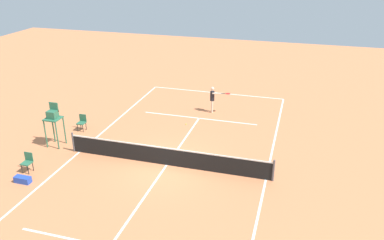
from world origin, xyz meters
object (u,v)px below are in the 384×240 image
object	(u,v)px
tennis_ball	(186,124)
courtside_chair_mid	(82,122)
courtside_chair_near	(27,161)
player_serving	(213,97)
equipment_bag	(23,180)
umpire_chair	(53,118)

from	to	relation	value
tennis_ball	courtside_chair_mid	size ratio (longest dim) A/B	0.07
courtside_chair_near	courtside_chair_mid	size ratio (longest dim) A/B	1.00
player_serving	equipment_bag	world-z (taller)	player_serving
tennis_ball	umpire_chair	world-z (taller)	umpire_chair
player_serving	equipment_bag	distance (m)	12.40
courtside_chair_near	equipment_bag	size ratio (longest dim) A/B	1.25
umpire_chair	courtside_chair_mid	xyz separation A→B (m)	(-0.32, -2.11, -1.07)
tennis_ball	courtside_chair_mid	distance (m)	6.13
tennis_ball	courtside_chair_mid	xyz separation A→B (m)	(5.61, 2.42, 0.50)
courtside_chair_near	courtside_chair_mid	world-z (taller)	same
umpire_chair	courtside_chair_mid	distance (m)	2.39
player_serving	tennis_ball	xyz separation A→B (m)	(1.09, 2.40, -1.00)
umpire_chair	courtside_chair_near	size ratio (longest dim) A/B	2.54
umpire_chair	equipment_bag	distance (m)	4.02
player_serving	courtside_chair_mid	size ratio (longest dim) A/B	1.82
courtside_chair_mid	equipment_bag	size ratio (longest dim) A/B	1.25
tennis_ball	umpire_chair	distance (m)	7.63
courtside_chair_near	tennis_ball	bearing A→B (deg)	-127.71
courtside_chair_mid	equipment_bag	distance (m)	5.82
equipment_bag	courtside_chair_mid	bearing A→B (deg)	-86.51
tennis_ball	equipment_bag	distance (m)	9.75
tennis_ball	umpire_chair	xyz separation A→B (m)	(5.93, 4.53, 1.57)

